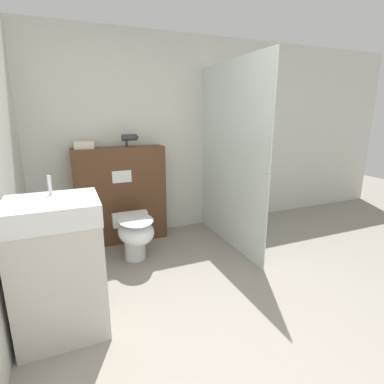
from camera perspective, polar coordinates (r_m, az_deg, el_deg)
name	(u,v)px	position (r m, az deg, el deg)	size (l,w,h in m)	color
ground_plane	(252,358)	(2.28, 11.44, -28.60)	(12.00, 12.00, 0.00)	gray
wall_back	(149,138)	(3.90, -8.16, 10.24)	(8.00, 0.06, 2.50)	silver
partition_panel	(121,195)	(3.73, -13.31, -0.62)	(1.06, 0.26, 1.17)	#51331E
shower_glass	(231,157)	(3.49, 7.36, 6.56)	(0.04, 1.48, 2.12)	silver
toilet	(135,233)	(3.27, -10.77, -7.62)	(0.39, 0.59, 0.49)	white
sink_vanity	(59,268)	(2.36, -24.00, -13.06)	(0.60, 0.51, 1.14)	beige
hair_drier	(130,138)	(3.63, -11.72, 10.07)	(0.20, 0.08, 0.15)	#2D2D33
folded_towel	(83,145)	(3.60, -19.98, 8.43)	(0.21, 0.19, 0.08)	beige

